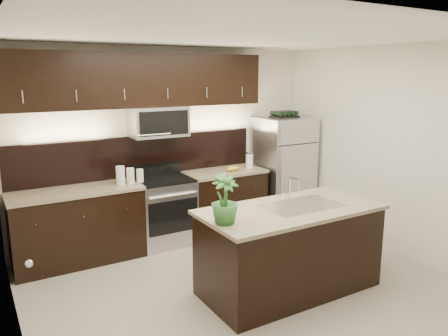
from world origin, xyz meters
TOP-DOWN VIEW (x-y plane):
  - ground at (0.00, 0.00)m, footprint 4.50×4.50m
  - room_walls at (-0.11, -0.04)m, footprint 4.52×4.02m
  - counter_run at (-0.46, 1.69)m, footprint 3.51×0.65m
  - upper_fixtures at (-0.43, 1.84)m, footprint 3.49×0.40m
  - island at (0.39, -0.24)m, footprint 1.96×0.96m
  - sink_faucet at (0.54, -0.23)m, footprint 0.84×0.50m
  - refrigerator at (1.76, 1.63)m, footprint 0.81×0.73m
  - wine_rack at (1.76, 1.63)m, footprint 0.41×0.26m
  - plant at (-0.46, -0.30)m, footprint 0.28×0.28m
  - canisters at (-0.76, 1.64)m, footprint 0.36×0.11m
  - french_press at (1.13, 1.64)m, footprint 0.11×0.11m
  - bananas at (0.75, 1.61)m, footprint 0.23×0.20m

SIDE VIEW (x-z plane):
  - ground at x=0.00m, z-range 0.00..0.00m
  - counter_run at x=-0.46m, z-range 0.00..0.94m
  - island at x=0.39m, z-range 0.00..0.94m
  - refrigerator at x=1.76m, z-range 0.00..1.67m
  - sink_faucet at x=0.54m, z-range 0.81..1.10m
  - bananas at x=0.75m, z-range 0.94..1.00m
  - canisters at x=-0.76m, z-range 0.93..1.17m
  - french_press at x=1.13m, z-range 0.90..1.22m
  - plant at x=-0.46m, z-range 0.94..1.41m
  - room_walls at x=-0.11m, z-range 0.34..3.05m
  - wine_rack at x=1.76m, z-range 1.67..1.77m
  - upper_fixtures at x=-0.43m, z-range 1.31..2.97m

